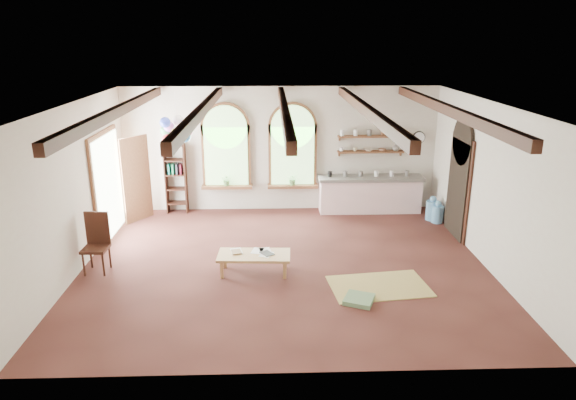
{
  "coord_description": "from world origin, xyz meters",
  "views": [
    {
      "loc": [
        -0.25,
        -9.44,
        4.4
      ],
      "look_at": [
        0.09,
        0.6,
        1.17
      ],
      "focal_mm": 32.0,
      "sensor_mm": 36.0,
      "label": 1
    }
  ],
  "objects_px": {
    "side_chair": "(97,255)",
    "balloon_cluster": "(177,129)",
    "coffee_table": "(254,256)",
    "kitchen_counter": "(370,194)"
  },
  "relations": [
    {
      "from": "coffee_table",
      "to": "balloon_cluster",
      "type": "height_order",
      "value": "balloon_cluster"
    },
    {
      "from": "side_chair",
      "to": "balloon_cluster",
      "type": "xyz_separation_m",
      "value": [
        1.25,
        2.49,
        2.01
      ]
    },
    {
      "from": "side_chair",
      "to": "balloon_cluster",
      "type": "relative_size",
      "value": 1.01
    },
    {
      "from": "kitchen_counter",
      "to": "side_chair",
      "type": "relative_size",
      "value": 2.3
    },
    {
      "from": "side_chair",
      "to": "balloon_cluster",
      "type": "height_order",
      "value": "balloon_cluster"
    },
    {
      "from": "kitchen_counter",
      "to": "coffee_table",
      "type": "height_order",
      "value": "kitchen_counter"
    },
    {
      "from": "coffee_table",
      "to": "balloon_cluster",
      "type": "relative_size",
      "value": 1.23
    },
    {
      "from": "kitchen_counter",
      "to": "side_chair",
      "type": "bearing_deg",
      "value": -150.3
    },
    {
      "from": "kitchen_counter",
      "to": "coffee_table",
      "type": "relative_size",
      "value": 1.89
    },
    {
      "from": "coffee_table",
      "to": "balloon_cluster",
      "type": "xyz_separation_m",
      "value": [
        -1.8,
        2.68,
        2.0
      ]
    }
  ]
}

